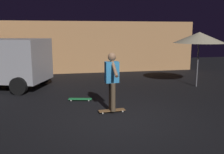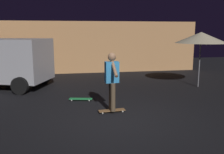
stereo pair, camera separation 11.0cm
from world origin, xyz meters
name	(u,v)px [view 2 (the right image)]	position (x,y,z in m)	size (l,w,h in m)	color
ground_plane	(115,118)	(0.00, 0.00, 0.00)	(28.00, 28.00, 0.00)	black
low_building	(94,46)	(0.46, 9.33, 1.44)	(11.69, 3.57, 2.87)	tan
patio_umbrella	(201,38)	(4.21, 3.16, 2.07)	(2.10, 2.10, 2.30)	slate
skateboard_ridden	(112,110)	(0.00, 0.51, 0.06)	(0.79, 0.27, 0.07)	olive
skateboard_spare	(81,99)	(-0.82, 1.92, 0.06)	(0.80, 0.36, 0.07)	green
skater	(112,77)	(0.00, 0.51, 1.04)	(0.40, 0.99, 1.67)	brown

